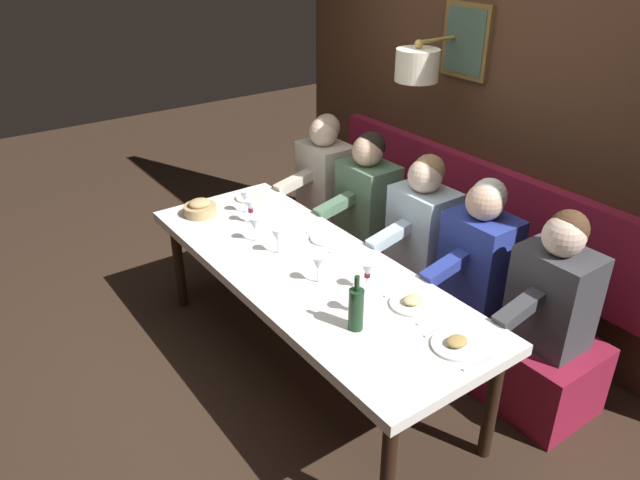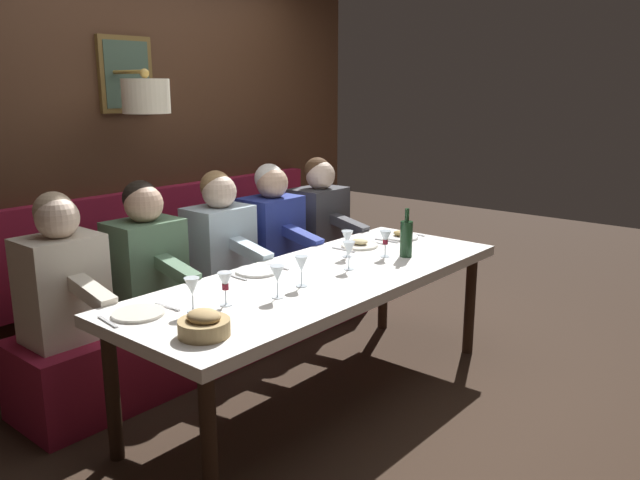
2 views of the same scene
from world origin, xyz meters
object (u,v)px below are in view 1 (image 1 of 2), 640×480
at_px(diner_nearest, 555,285).
at_px(diner_near, 480,247).
at_px(diner_middle, 423,218).
at_px(wine_glass_6, 245,197).
at_px(wine_glass_4, 367,271).
at_px(wine_bottle, 356,308).
at_px(wine_glass_2, 318,265).
at_px(wine_glass_5, 360,294).
at_px(wine_glass_1, 277,236).
at_px(bread_bowl, 200,208).
at_px(dining_table, 308,276).
at_px(diner_far, 367,190).
at_px(wine_glass_3, 255,225).
at_px(wine_glass_0, 251,207).
at_px(diner_farthest, 325,168).

bearing_deg(diner_nearest, diner_near, 90.00).
bearing_deg(diner_middle, wine_glass_6, 132.95).
relative_size(wine_glass_4, wine_bottle, 0.55).
bearing_deg(wine_glass_2, wine_glass_6, 83.01).
height_order(diner_nearest, wine_glass_5, diner_nearest).
bearing_deg(wine_glass_1, wine_glass_2, -89.45).
bearing_deg(bread_bowl, dining_table, -78.73).
height_order(diner_near, wine_glass_6, diner_near).
distance_m(diner_middle, diner_far, 0.56).
xyz_separation_m(wine_glass_2, bread_bowl, (-0.14, 1.18, -0.07)).
height_order(wine_glass_4, wine_glass_6, same).
distance_m(dining_table, wine_glass_1, 0.30).
relative_size(wine_glass_3, wine_glass_4, 1.00).
bearing_deg(wine_glass_1, wine_glass_0, 80.19).
bearing_deg(diner_near, wine_glass_1, 141.79).
distance_m(wine_glass_5, wine_glass_6, 1.39).
distance_m(diner_near, wine_glass_5, 0.94).
relative_size(wine_glass_3, bread_bowl, 0.75).
bearing_deg(wine_glass_1, diner_near, -38.21).
bearing_deg(wine_glass_6, wine_glass_4, -87.64).
bearing_deg(wine_glass_5, diner_nearest, -27.30).
distance_m(wine_glass_1, wine_glass_4, 0.65).
bearing_deg(wine_glass_1, diner_far, 17.46).
bearing_deg(diner_middle, bread_bowl, 136.40).
relative_size(diner_middle, wine_glass_6, 4.82).
xyz_separation_m(diner_middle, wine_bottle, (-1.03, -0.59, 0.04)).
bearing_deg(wine_glass_4, diner_far, 50.23).
bearing_deg(bread_bowl, wine_glass_3, -78.95).
bearing_deg(wine_glass_3, wine_glass_2, -86.79).
bearing_deg(wine_glass_6, diner_nearest, -66.45).
bearing_deg(dining_table, diner_middle, -1.94).
relative_size(diner_middle, wine_glass_4, 4.82).
height_order(diner_nearest, wine_glass_3, diner_nearest).
height_order(diner_near, wine_glass_0, diner_near).
bearing_deg(wine_glass_5, wine_glass_6, 84.79).
bearing_deg(dining_table, diner_far, 31.00).
distance_m(diner_farthest, wine_glass_6, 0.84).
height_order(wine_glass_1, wine_glass_3, same).
relative_size(wine_glass_1, wine_bottle, 0.55).
height_order(diner_middle, wine_glass_0, diner_middle).
distance_m(diner_farthest, wine_glass_2, 1.54).
bearing_deg(diner_farthest, wine_glass_4, -118.04).
distance_m(dining_table, wine_glass_4, 0.44).
relative_size(dining_table, diner_nearest, 3.10).
distance_m(diner_middle, diner_farthest, 1.08).
distance_m(wine_glass_4, wine_bottle, 0.36).
bearing_deg(wine_glass_5, diner_middle, 28.38).
height_order(diner_farthest, bread_bowl, diner_farthest).
xyz_separation_m(dining_table, diner_middle, (0.88, -0.03, 0.14)).
distance_m(diner_nearest, wine_glass_0, 1.92).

